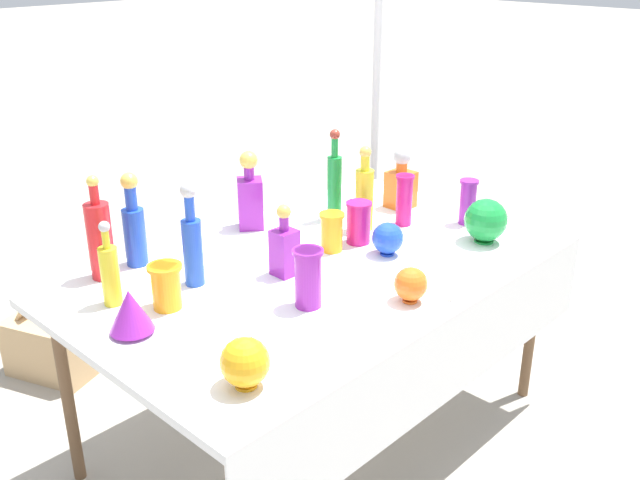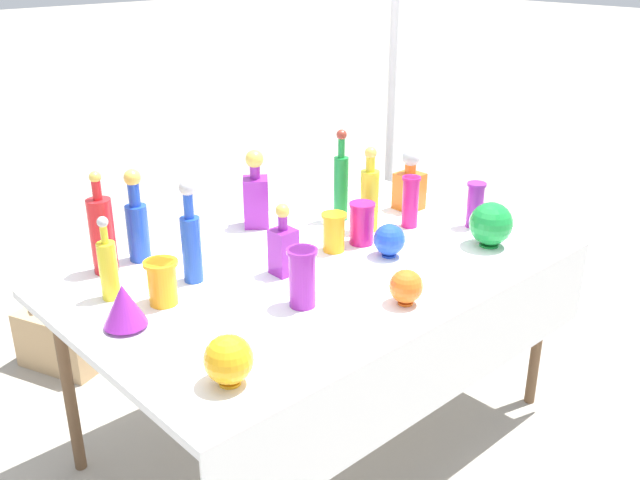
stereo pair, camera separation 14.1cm
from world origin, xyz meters
TOP-DOWN VIEW (x-y plane):
  - ground_plane at (0.00, 0.00)m, footprint 40.00×40.00m
  - display_table at (0.00, -0.04)m, footprint 1.84×1.15m
  - tall_bottle_0 at (-0.46, 0.49)m, footprint 0.08×0.08m
  - tall_bottle_1 at (0.38, 0.11)m, footprint 0.07×0.07m
  - tall_bottle_2 at (-0.69, 0.28)m, footprint 0.06×0.06m
  - tall_bottle_3 at (-0.42, 0.21)m, footprint 0.07×0.07m
  - tall_bottle_4 at (-0.61, 0.48)m, footprint 0.09×0.09m
  - tall_bottle_5 at (0.38, 0.28)m, footprint 0.06×0.06m
  - square_decanter_0 at (-0.14, 0.04)m, footprint 0.08×0.08m
  - square_decanter_1 at (0.70, 0.17)m, footprint 0.11×0.11m
  - square_decanter_2 at (0.07, 0.47)m, footprint 0.14×0.14m
  - slender_vase_0 at (0.73, -0.16)m, footprint 0.08×0.08m
  - slender_vase_1 at (0.54, 0.03)m, footprint 0.08×0.08m
  - slender_vase_2 at (-0.58, 0.13)m, footprint 0.11×0.11m
  - slender_vase_3 at (0.13, 0.06)m, footprint 0.10×0.10m
  - slender_vase_4 at (-0.26, -0.19)m, footprint 0.10×0.10m
  - slender_vase_5 at (0.26, 0.04)m, footprint 0.10×0.10m
  - fluted_vase_0 at (-0.76, 0.07)m, footprint 0.14×0.14m
  - round_bowl_0 at (0.61, -0.32)m, footprint 0.17×0.17m
  - round_bowl_1 at (0.25, -0.12)m, footprint 0.12×0.12m
  - round_bowl_2 at (0.00, -0.42)m, footprint 0.11×0.11m
  - round_bowl_3 at (-0.70, -0.39)m, footprint 0.14×0.14m
  - price_tag_left at (0.12, -0.51)m, footprint 0.06×0.03m
  - cardboard_box_behind_left at (-0.46, 1.23)m, footprint 0.52×0.51m
  - cardboard_box_behind_right at (0.44, 0.96)m, footprint 0.54×0.37m
  - canopy_pole at (1.22, 0.75)m, footprint 0.18×0.18m

SIDE VIEW (x-z plane):
  - ground_plane at x=0.00m, z-range 0.00..0.00m
  - cardboard_box_behind_left at x=-0.46m, z-range -0.04..0.32m
  - cardboard_box_behind_right at x=0.44m, z-range -0.04..0.34m
  - display_table at x=0.00m, z-range 0.33..1.09m
  - price_tag_left at x=0.12m, z-range 0.76..0.80m
  - round_bowl_2 at x=0.00m, z-range 0.76..0.88m
  - round_bowl_1 at x=0.25m, z-range 0.76..0.89m
  - round_bowl_3 at x=-0.70m, z-range 0.76..0.91m
  - fluted_vase_0 at x=-0.76m, z-range 0.76..0.91m
  - slender_vase_3 at x=0.13m, z-range 0.77..0.92m
  - slender_vase_2 at x=-0.58m, z-range 0.77..0.92m
  - slender_vase_5 at x=0.26m, z-range 0.77..0.93m
  - round_bowl_0 at x=0.61m, z-range 0.76..0.94m
  - slender_vase_0 at x=0.73m, z-range 0.77..0.96m
  - square_decanter_0 at x=-0.14m, z-range 0.73..1.00m
  - slender_vase_4 at x=-0.26m, z-range 0.77..0.97m
  - square_decanter_1 at x=0.70m, z-range 0.74..1.01m
  - slender_vase_1 at x=0.54m, z-range 0.77..0.98m
  - tall_bottle_2 at x=-0.69m, z-range 0.73..1.02m
  - square_decanter_2 at x=0.07m, z-range 0.73..1.06m
  - tall_bottle_1 at x=0.38m, z-range 0.73..1.09m
  - tall_bottle_0 at x=-0.46m, z-range 0.73..1.09m
  - tall_bottle_4 at x=-0.61m, z-range 0.72..1.10m
  - tall_bottle_3 at x=-0.42m, z-range 0.73..1.11m
  - tall_bottle_5 at x=0.38m, z-range 0.73..1.12m
  - canopy_pole at x=1.22m, z-range -0.27..2.52m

